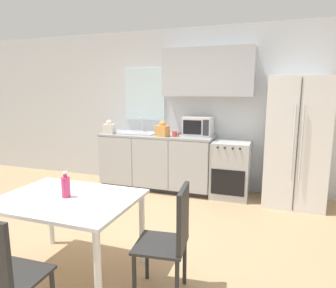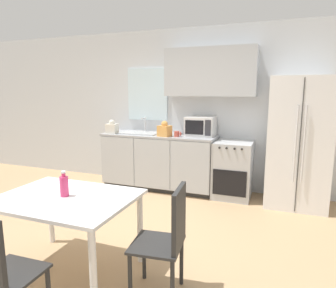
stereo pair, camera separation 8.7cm
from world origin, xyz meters
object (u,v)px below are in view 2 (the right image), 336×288
(coffee_mug, at_px, (177,134))
(oven_range, at_px, (233,169))
(dining_table, at_px, (66,206))
(drink_bottle, at_px, (64,186))
(microwave, at_px, (201,126))
(dining_chair_side, at_px, (169,235))
(refrigerator, at_px, (298,143))

(coffee_mug, bearing_deg, oven_range, 9.04)
(dining_table, bearing_deg, drink_bottle, 138.77)
(microwave, xyz_separation_m, dining_chair_side, (0.45, -2.67, -0.56))
(microwave, distance_m, drink_bottle, 2.74)
(refrigerator, xyz_separation_m, drink_bottle, (-2.03, -2.54, -0.10))
(coffee_mug, bearing_deg, dining_table, -95.07)
(coffee_mug, height_order, dining_chair_side, coffee_mug)
(microwave, height_order, dining_chair_side, microwave)
(drink_bottle, bearing_deg, refrigerator, 51.41)
(drink_bottle, bearing_deg, oven_range, 66.59)
(refrigerator, height_order, drink_bottle, refrigerator)
(oven_range, xyz_separation_m, dining_chair_side, (-0.12, -2.57, 0.09))
(refrigerator, bearing_deg, coffee_mug, -176.54)
(drink_bottle, bearing_deg, coffee_mug, 84.61)
(oven_range, bearing_deg, drink_bottle, -113.41)
(oven_range, bearing_deg, dining_chair_side, -92.65)
(oven_range, height_order, refrigerator, refrigerator)
(microwave, relative_size, coffee_mug, 4.02)
(microwave, xyz_separation_m, drink_bottle, (-0.55, -2.67, -0.26))
(dining_table, bearing_deg, refrigerator, 51.70)
(microwave, relative_size, dining_table, 0.38)
(refrigerator, xyz_separation_m, dining_chair_side, (-1.03, -2.54, -0.40))
(oven_range, relative_size, drink_bottle, 3.81)
(refrigerator, height_order, dining_chair_side, refrigerator)
(refrigerator, xyz_separation_m, coffee_mug, (-1.80, -0.11, 0.05))
(dining_chair_side, bearing_deg, coffee_mug, 10.98)
(microwave, distance_m, dining_table, 2.77)
(dining_table, distance_m, dining_chair_side, 0.99)
(oven_range, distance_m, drink_bottle, 2.83)
(refrigerator, xyz_separation_m, microwave, (-1.48, 0.13, 0.16))
(coffee_mug, distance_m, dining_chair_side, 2.58)
(oven_range, relative_size, refrigerator, 0.48)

